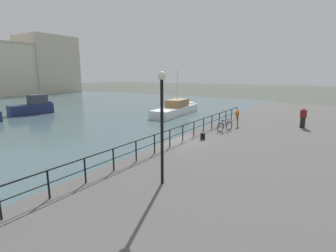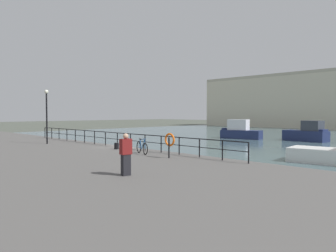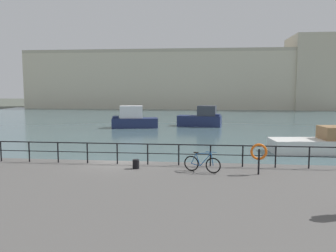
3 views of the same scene
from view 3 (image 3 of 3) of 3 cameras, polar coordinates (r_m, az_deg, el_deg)
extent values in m
plane|color=#4C5147|center=(18.78, -7.69, -8.43)|extent=(240.00, 240.00, 0.00)
cube|color=#476066|center=(48.26, 0.84, 0.74)|extent=(80.00, 60.00, 0.01)
cube|color=#565451|center=(12.72, -14.88, -13.77)|extent=(56.00, 13.00, 0.91)
cube|color=beige|center=(79.38, 2.94, 7.38)|extent=(71.89, 11.22, 12.21)
cube|color=#C0B69F|center=(83.17, 23.84, 8.02)|extent=(13.04, 12.34, 15.73)
cube|color=#B1A993|center=(74.47, 2.73, 12.42)|extent=(71.89, 0.60, 0.70)
cube|color=navy|center=(42.61, 5.20, 0.84)|extent=(5.50, 2.62, 1.30)
cube|color=#333842|center=(42.36, 6.44, 2.51)|extent=(2.40, 1.87, 1.24)
cube|color=navy|center=(42.23, 8.17, 1.80)|extent=(0.82, 1.37, 0.24)
cube|color=navy|center=(41.05, -5.49, 0.52)|extent=(5.62, 2.81, 1.15)
cube|color=silver|center=(40.94, -6.08, 2.32)|extent=(2.87, 1.94, 1.45)
cube|color=navy|center=(41.08, -8.64, 1.46)|extent=(0.87, 1.39, 0.24)
cylinder|color=black|center=(20.24, -25.88, -3.78)|extent=(0.07, 0.07, 1.05)
cylinder|color=black|center=(19.46, -21.95, -3.99)|extent=(0.07, 0.07, 1.05)
cylinder|color=black|center=(18.78, -17.71, -4.19)|extent=(0.07, 0.07, 1.05)
cylinder|color=black|center=(18.21, -13.18, -4.38)|extent=(0.07, 0.07, 1.05)
cylinder|color=black|center=(17.76, -8.38, -4.55)|extent=(0.07, 0.07, 1.05)
cylinder|color=black|center=(17.44, -3.37, -4.70)|extent=(0.07, 0.07, 1.05)
cylinder|color=black|center=(17.25, 1.79, -4.81)|extent=(0.07, 0.07, 1.05)
cylinder|color=black|center=(17.21, 7.02, -4.89)|extent=(0.07, 0.07, 1.05)
cylinder|color=black|center=(17.31, 12.23, -4.92)|extent=(0.07, 0.07, 1.05)
cylinder|color=black|center=(17.55, 17.35, -4.91)|extent=(0.07, 0.07, 1.05)
cylinder|color=black|center=(17.92, 22.29, -4.87)|extent=(0.07, 0.07, 1.05)
cylinder|color=black|center=(17.88, -10.85, -2.82)|extent=(23.52, 0.06, 0.06)
cylinder|color=black|center=(17.96, -10.82, -4.31)|extent=(23.52, 0.04, 0.04)
torus|color=black|center=(15.85, 7.47, -6.48)|extent=(0.70, 0.28, 0.72)
torus|color=black|center=(16.18, 3.89, -6.18)|extent=(0.70, 0.28, 0.72)
cylinder|color=#194C8C|center=(15.91, 6.22, -5.54)|extent=(0.53, 0.21, 0.66)
cylinder|color=#194C8C|center=(16.03, 4.99, -5.56)|extent=(0.23, 0.11, 0.58)
cylinder|color=#194C8C|center=(15.88, 5.89, -4.50)|extent=(0.70, 0.26, 0.11)
cylinder|color=#194C8C|center=(16.12, 4.60, -6.38)|extent=(0.42, 0.17, 0.12)
cylinder|color=#194C8C|center=(16.09, 4.27, -5.36)|extent=(0.26, 0.11, 0.51)
cylinder|color=#194C8C|center=(15.81, 7.30, -5.48)|extent=(0.14, 0.08, 0.57)
cube|color=black|center=(16.00, 4.66, -4.39)|extent=(0.24, 0.15, 0.05)
cylinder|color=#194C8C|center=(15.76, 7.14, -4.29)|extent=(0.50, 0.19, 0.02)
cylinder|color=black|center=(16.71, -5.32, -6.28)|extent=(0.32, 0.32, 0.44)
cylinder|color=black|center=(15.98, 14.77, -5.75)|extent=(0.08, 0.08, 1.15)
torus|color=orange|center=(15.96, 14.78, -4.13)|extent=(0.75, 0.11, 0.75)
camera|label=1|loc=(20.37, -58.40, 4.61)|focal=26.84mm
camera|label=2|loc=(15.08, 83.51, -4.69)|focal=33.54mm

